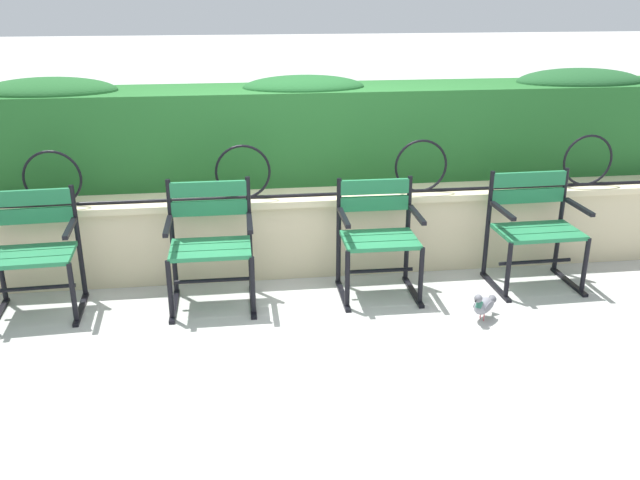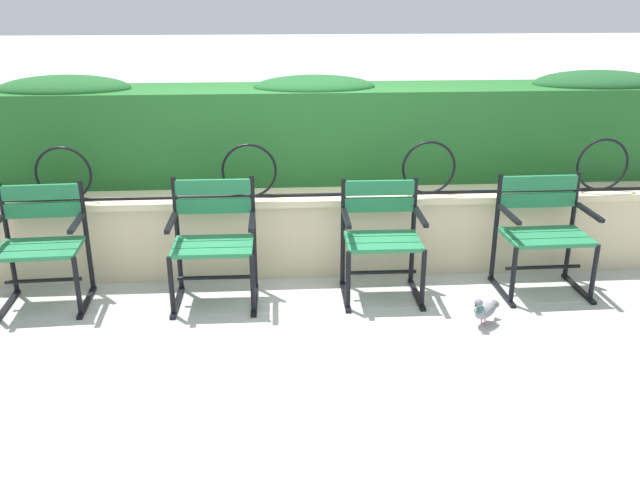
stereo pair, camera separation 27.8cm
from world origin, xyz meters
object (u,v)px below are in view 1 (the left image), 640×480
park_chair_centre_right (378,234)px  park_chair_rightmost (534,225)px  park_chair_centre_left (211,241)px  pigeon_near_chairs (483,305)px  park_chair_leftmost (33,249)px

park_chair_centre_right → park_chair_rightmost: bearing=0.5°
park_chair_centre_right → park_chair_centre_left: bearing=-179.3°
park_chair_centre_left → park_chair_centre_right: bearing=0.7°
park_chair_centre_left → park_chair_centre_right: (1.21, 0.01, -0.01)m
pigeon_near_chairs → park_chair_centre_right: bearing=138.6°
park_chair_leftmost → park_chair_centre_left: park_chair_centre_left is taller
park_chair_leftmost → park_chair_centre_left: 1.22m
park_chair_centre_left → park_chair_centre_right: size_ratio=1.05×
park_chair_centre_right → pigeon_near_chairs: (0.63, -0.55, -0.35)m
park_chair_centre_left → park_chair_centre_right: park_chair_centre_left is taller
park_chair_centre_left → park_chair_rightmost: (2.42, 0.03, -0.00)m
park_chair_leftmost → pigeon_near_chairs: 3.13m
park_chair_rightmost → pigeon_near_chairs: 0.88m
pigeon_near_chairs → park_chair_leftmost: bearing=169.4°
park_chair_leftmost → park_chair_rightmost: bearing=-0.1°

